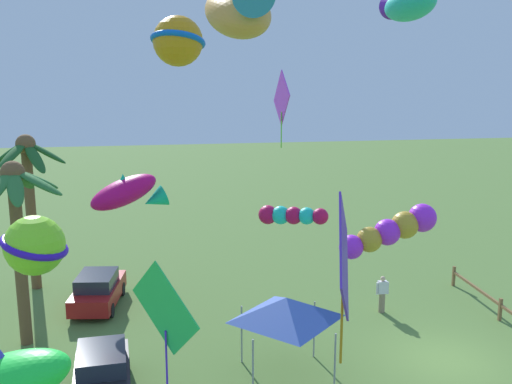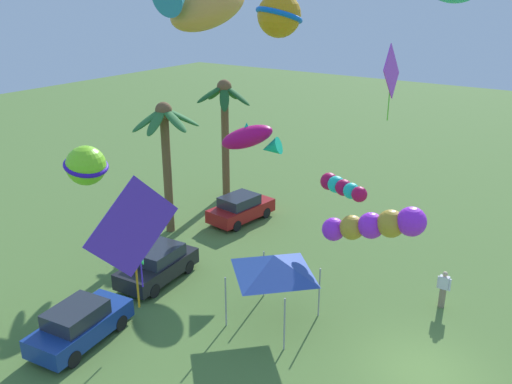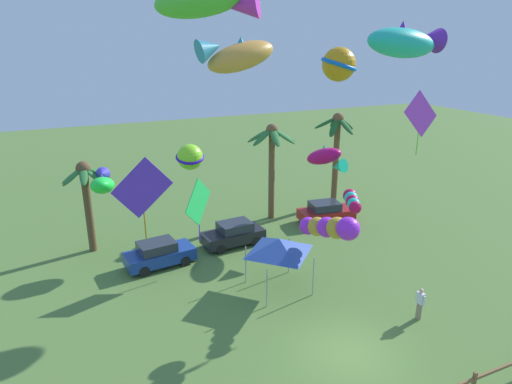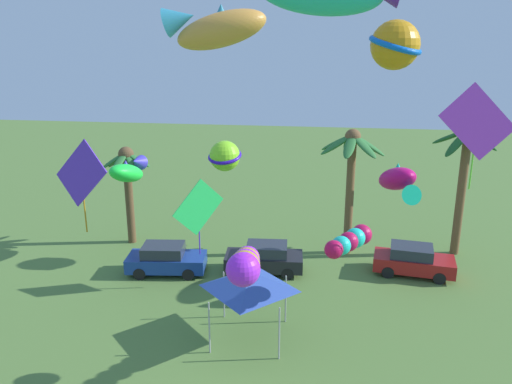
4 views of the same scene
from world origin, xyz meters
TOP-DOWN VIEW (x-y plane):
  - ground_plane at (0.00, 0.00)m, footprint 120.00×120.00m
  - palm_tree_0 at (9.63, 15.68)m, footprint 3.48×3.46m
  - palm_tree_2 at (3.73, 14.92)m, footprint 3.52×3.49m
  - parked_car_0 at (-5.39, 10.92)m, footprint 4.07×2.15m
  - parked_car_1 at (-0.48, 11.77)m, footprint 4.02×1.99m
  - parked_car_2 at (6.93, 12.60)m, footprint 4.09×2.19m
  - spectator_0 at (4.43, 0.72)m, footprint 0.26×0.55m
  - festival_tent at (-0.29, 5.84)m, footprint 2.86×2.86m
  - kite_ball_0 at (4.84, 8.96)m, footprint 2.70×2.71m
  - kite_diamond_1 at (6.93, 4.60)m, footprint 2.36×0.24m
  - kite_ball_3 at (-2.71, 13.02)m, footprint 2.00×1.99m
  - kite_fish_6 at (-1.80, 7.54)m, footprint 4.08×1.94m
  - kite_tube_7 at (0.18, 2.16)m, footprint 1.20×3.46m
  - kite_fish_8 at (5.68, 11.06)m, footprint 2.12×3.48m
  - kite_diamond_9 at (-6.85, 6.04)m, footprint 2.55×0.92m
  - kite_tube_10 at (3.37, 4.95)m, footprint 1.67×2.48m
  - kite_diamond_11 at (-3.29, 9.75)m, footprint 1.99×1.74m

SIDE VIEW (x-z plane):
  - ground_plane at x=0.00m, z-range 0.00..0.00m
  - parked_car_0 at x=-5.39m, z-range 0.00..1.51m
  - parked_car_1 at x=-0.48m, z-range 0.00..1.51m
  - parked_car_2 at x=6.93m, z-range 0.00..1.51m
  - spectator_0 at x=4.43m, z-range 0.02..1.61m
  - festival_tent at x=-0.29m, z-range 1.04..3.89m
  - kite_diamond_11 at x=-3.29m, z-range 2.13..5.75m
  - kite_tube_10 at x=3.37m, z-range 4.26..5.05m
  - kite_tube_7 at x=0.18m, z-range 3.97..5.68m
  - palm_tree_0 at x=9.63m, z-range 1.58..8.80m
  - palm_tree_2 at x=3.73m, z-range 1.72..8.66m
  - kite_fish_8 at x=5.68m, z-range 4.28..6.21m
  - kite_ball_3 at x=-2.71m, z-range 4.92..6.48m
  - kite_diamond_9 at x=-6.85m, z-range 4.46..8.20m
  - kite_diamond_1 at x=6.93m, z-range 7.17..10.46m
  - kite_ball_0 at x=4.84m, z-range 10.17..12.04m
  - kite_fish_6 at x=-1.80m, z-range 10.68..12.75m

